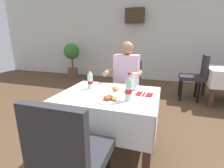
{
  "coord_description": "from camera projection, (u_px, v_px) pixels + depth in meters",
  "views": [
    {
      "loc": [
        0.5,
        -1.5,
        1.31
      ],
      "look_at": [
        -0.05,
        0.22,
        0.8
      ],
      "focal_mm": 26.64,
      "sensor_mm": 36.0,
      "label": 1
    }
  ],
  "objects": [
    {
      "name": "cola_bottle_primary",
      "position": [
        90.0,
        80.0,
        1.96
      ],
      "size": [
        0.06,
        0.06,
        0.24
      ],
      "color": "silver",
      "rests_on": "main_dining_table"
    },
    {
      "name": "beer_glass_left",
      "position": [
        135.0,
        81.0,
        1.89
      ],
      "size": [
        0.07,
        0.07,
        0.21
      ],
      "color": "white",
      "rests_on": "main_dining_table"
    },
    {
      "name": "chair_near_camera_side",
      "position": [
        71.0,
        154.0,
        1.12
      ],
      "size": [
        0.44,
        0.5,
        0.97
      ],
      "color": "#2D2D33",
      "rests_on": "ground"
    },
    {
      "name": "background_chair_left",
      "position": [
        195.0,
        75.0,
        3.51
      ],
      "size": [
        0.5,
        0.44,
        0.97
      ],
      "color": "#2D2D33",
      "rests_on": "ground"
    },
    {
      "name": "seated_diner_far",
      "position": [
        125.0,
        80.0,
        2.44
      ],
      "size": [
        0.5,
        0.46,
        1.26
      ],
      "color": "#282D42",
      "rests_on": "ground"
    },
    {
      "name": "napkin_cutlery_set",
      "position": [
        144.0,
        94.0,
        1.77
      ],
      "size": [
        0.18,
        0.19,
        0.01
      ],
      "color": "maroon",
      "rests_on": "main_dining_table"
    },
    {
      "name": "plate_near_camera",
      "position": [
        109.0,
        99.0,
        1.6
      ],
      "size": [
        0.24,
        0.24,
        0.06
      ],
      "color": "white",
      "rests_on": "main_dining_table"
    },
    {
      "name": "chair_far_diner_seat",
      "position": [
        126.0,
        88.0,
        2.59
      ],
      "size": [
        0.44,
        0.5,
        0.97
      ],
      "color": "#2D2D33",
      "rests_on": "ground"
    },
    {
      "name": "potted_plant_corner",
      "position": [
        72.0,
        56.0,
        5.49
      ],
      "size": [
        0.51,
        0.51,
        1.13
      ],
      "color": "brown",
      "rests_on": "ground"
    },
    {
      "name": "back_wall",
      "position": [
        151.0,
        31.0,
        5.04
      ],
      "size": [
        11.0,
        0.12,
        3.0
      ],
      "primitive_type": "cube",
      "color": "silver",
      "rests_on": "ground"
    },
    {
      "name": "plate_far_diner",
      "position": [
        117.0,
        89.0,
        1.9
      ],
      "size": [
        0.23,
        0.23,
        0.06
      ],
      "color": "white",
      "rests_on": "main_dining_table"
    },
    {
      "name": "main_dining_table",
      "position": [
        109.0,
        108.0,
        1.85
      ],
      "size": [
        1.05,
        0.82,
        0.72
      ],
      "color": "white",
      "rests_on": "ground"
    },
    {
      "name": "ground_plane",
      "position": [
        110.0,
        158.0,
        1.88
      ],
      "size": [
        11.0,
        11.0,
        0.0
      ],
      "primitive_type": "plane",
      "color": "brown"
    },
    {
      "name": "cola_bottle_secondary",
      "position": [
        129.0,
        88.0,
        1.58
      ],
      "size": [
        0.07,
        0.07,
        0.27
      ],
      "color": "silver",
      "rests_on": "main_dining_table"
    },
    {
      "name": "wall_bottle_rack",
      "position": [
        135.0,
        16.0,
        4.91
      ],
      "size": [
        0.56,
        0.21,
        0.42
      ],
      "color": "#472D1E"
    }
  ]
}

